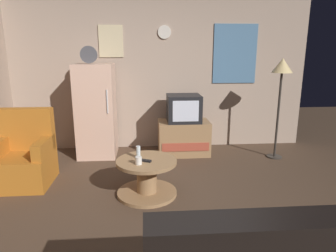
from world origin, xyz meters
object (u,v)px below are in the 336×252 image
mug_ceramic_white (139,161)px  armchair (24,158)px  standing_lamp (282,73)px  fridge (96,111)px  tv_stand (184,138)px  coffee_table (147,177)px  wine_glass (138,152)px  remote_control (145,161)px  crt_tv (184,108)px

mug_ceramic_white → armchair: (-1.49, 0.59, -0.15)m
standing_lamp → armchair: size_ratio=1.66×
fridge → armchair: size_ratio=1.84×
tv_stand → mug_ceramic_white: size_ratio=9.33×
tv_stand → coffee_table: 1.59m
wine_glass → remote_control: bearing=-56.9°
tv_stand → armchair: armchair is taller
standing_lamp → remote_control: bearing=-150.3°
mug_ceramic_white → coffee_table: bearing=55.6°
crt_tv → mug_ceramic_white: bearing=-114.3°
mug_ceramic_white → armchair: armchair is taller
tv_stand → remote_control: size_ratio=5.60×
crt_tv → wine_glass: 1.58m
armchair → remote_control: bearing=-18.0°
mug_ceramic_white → remote_control: bearing=49.2°
tv_stand → fridge: bearing=178.4°
wine_glass → mug_ceramic_white: bearing=-88.3°
standing_lamp → coffee_table: size_ratio=2.21×
tv_stand → coffee_table: size_ratio=1.17×
armchair → crt_tv: bearing=24.2°
crt_tv → standing_lamp: bearing=-11.5°
coffee_table → armchair: 1.65m
coffee_table → wine_glass: size_ratio=4.80×
tv_stand → wine_glass: bearing=-117.8°
crt_tv → coffee_table: 1.68m
standing_lamp → mug_ceramic_white: bearing=-149.5°
mug_ceramic_white → remote_control: 0.12m
crt_tv → standing_lamp: size_ratio=0.34×
tv_stand → remote_control: tv_stand is taller
fridge → mug_ceramic_white: fridge is taller
mug_ceramic_white → remote_control: size_ratio=0.60×
armchair → coffee_table: bearing=-16.3°
tv_stand → crt_tv: (-0.01, -0.00, 0.50)m
remote_control → armchair: (-1.57, 0.51, -0.11)m
tv_stand → wine_glass: size_ratio=5.60×
coffee_table → mug_ceramic_white: 0.31m
tv_stand → wine_glass: 1.58m
standing_lamp → crt_tv: bearing=168.5°
tv_stand → crt_tv: 0.50m
tv_stand → mug_ceramic_white: bearing=-114.4°
crt_tv → tv_stand: bearing=10.2°
remote_control → armchair: armchair is taller
remote_control → armchair: bearing=-172.1°
fridge → crt_tv: (1.42, -0.04, 0.03)m
fridge → remote_control: (0.78, -1.54, -0.30)m
fridge → standing_lamp: 2.97m
wine_glass → armchair: armchair is taller
tv_stand → crt_tv: crt_tv is taller
crt_tv → standing_lamp: (1.47, -0.30, 0.58)m
coffee_table → wine_glass: wine_glass is taller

